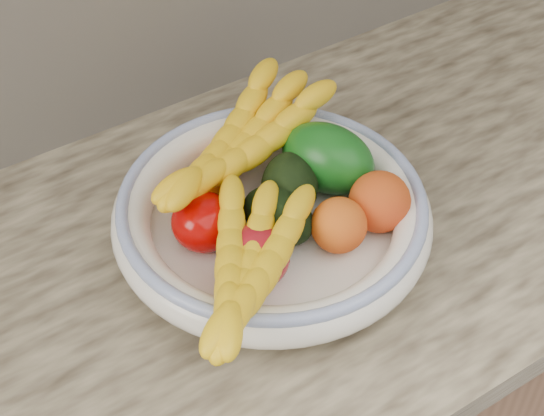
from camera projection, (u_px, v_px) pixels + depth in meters
The scene contains 13 objects.
kitchen_counter at pixel (264, 414), 1.37m from camera, with size 2.44×0.66×1.40m.
fruit_bowl at pixel (272, 215), 1.01m from camera, with size 0.39×0.39×0.08m.
clementine_back_left at pixel (209, 184), 1.04m from camera, with size 0.05×0.05×0.05m, color #EC5D04.
clementine_back_right at pixel (231, 154), 1.08m from camera, with size 0.06×0.06×0.05m, color #FF6905.
tomato_left at pixel (204, 222), 0.98m from camera, with size 0.08×0.08×0.07m, color #A30301.
tomato_near_left at pixel (255, 257), 0.94m from camera, with size 0.08×0.08×0.07m, color maroon.
avocado_center at pixel (278, 216), 0.99m from camera, with size 0.07×0.10×0.07m, color black.
avocado_right at pixel (290, 186), 1.03m from camera, with size 0.07×0.10×0.07m, color black.
green_mango at pixel (328, 158), 1.04m from camera, with size 0.08×0.13×0.09m, color #0E4B11.
peach_front at pixel (339, 225), 0.98m from camera, with size 0.07×0.07×0.07m, color orange.
peach_right at pixel (380, 202), 1.00m from camera, with size 0.08×0.08×0.08m, color orange.
banana_bunch_back at pixel (239, 150), 1.04m from camera, with size 0.32×0.12×0.09m, color yellow, non-canonical shape.
banana_bunch_front at pixel (247, 274), 0.90m from camera, with size 0.29×0.11×0.08m, color yellow, non-canonical shape.
Camera 1 is at (-0.39, 1.06, 1.66)m, focal length 55.00 mm.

